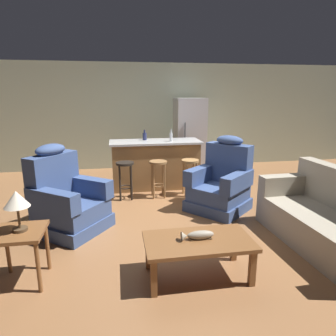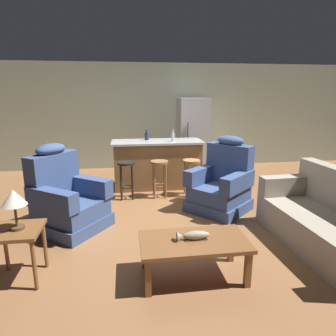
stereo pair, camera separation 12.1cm
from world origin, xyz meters
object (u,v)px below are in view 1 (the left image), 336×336
object	(u,v)px
recliner_near_island	(221,184)
bottle_short_amber	(171,137)
bar_stool_right	(190,171)
fish_figurine	(197,235)
coffee_table	(198,244)
recliner_near_lamp	(66,201)
couch	(331,221)
table_lamp	(17,201)
refrigerator	(189,135)
bottle_tall_green	(145,136)
kitchen_island	(155,164)
bar_stool_left	(125,174)
end_table	(20,240)
bar_stool_middle	(158,172)

from	to	relation	value
recliner_near_island	bottle_short_amber	distance (m)	1.53
bar_stool_right	fish_figurine	bearing A→B (deg)	-102.12
coffee_table	recliner_near_lamp	world-z (taller)	recliner_near_lamp
fish_figurine	bar_stool_right	bearing A→B (deg)	77.88
fish_figurine	couch	xyz separation A→B (m)	(1.79, 0.33, -0.12)
table_lamp	refrigerator	bearing A→B (deg)	56.90
couch	refrigerator	bearing A→B (deg)	-80.98
refrigerator	bottle_tall_green	size ratio (longest dim) A/B	8.49
couch	bottle_tall_green	xyz separation A→B (m)	(-2.01, 2.97, 0.69)
bottle_tall_green	bottle_short_amber	size ratio (longest dim) A/B	0.87
bottle_short_amber	bar_stool_right	bearing A→B (deg)	-62.74
kitchen_island	bar_stool_left	world-z (taller)	kitchen_island
recliner_near_island	table_lamp	distance (m)	3.09
recliner_near_lamp	end_table	distance (m)	1.23
kitchen_island	bottle_tall_green	bearing A→B (deg)	144.27
bar_stool_left	bar_stool_right	bearing A→B (deg)	0.00
fish_figurine	bottle_tall_green	bearing A→B (deg)	93.76
fish_figurine	table_lamp	distance (m)	1.79
table_lamp	bar_stool_middle	bearing A→B (deg)	54.10
refrigerator	bar_stool_left	bearing A→B (deg)	-131.54
table_lamp	refrigerator	size ratio (longest dim) A/B	0.23
bar_stool_right	recliner_near_island	bearing A→B (deg)	-65.24
kitchen_island	bar_stool_right	xyz separation A→B (m)	(0.56, -0.63, -0.01)
coffee_table	bar_stool_left	world-z (taller)	bar_stool_left
end_table	couch	bearing A→B (deg)	2.13
coffee_table	recliner_near_island	size ratio (longest dim) A/B	0.92
bar_stool_left	bottle_short_amber	bearing A→B (deg)	29.15
recliner_near_island	table_lamp	size ratio (longest dim) A/B	2.93
bottle_tall_green	bar_stool_left	bearing A→B (deg)	-119.17
bottle_tall_green	coffee_table	bearing A→B (deg)	-86.09
recliner_near_island	kitchen_island	world-z (taller)	recliner_near_island
recliner_near_lamp	kitchen_island	distance (m)	2.30
couch	table_lamp	distance (m)	3.57
coffee_table	bottle_short_amber	distance (m)	3.14
bar_stool_left	bar_stool_right	size ratio (longest dim) A/B	1.00
couch	bar_stool_middle	distance (m)	2.87
refrigerator	coffee_table	bearing A→B (deg)	-102.45
bar_stool_left	bottle_short_amber	distance (m)	1.20
bar_stool_right	refrigerator	bearing A→B (deg)	76.77
bar_stool_right	refrigerator	distance (m)	1.92
bar_stool_middle	refrigerator	distance (m)	2.14
bar_stool_middle	bar_stool_right	distance (m)	0.60
coffee_table	kitchen_island	xyz separation A→B (m)	(-0.03, 3.17, 0.11)
table_lamp	bar_stool_right	world-z (taller)	table_lamp
end_table	fish_figurine	bearing A→B (deg)	-6.42
end_table	bottle_short_amber	distance (m)	3.54
coffee_table	recliner_near_island	xyz separation A→B (m)	(0.88, 1.79, 0.06)
bar_stool_left	bar_stool_right	distance (m)	1.19
couch	bar_stool_right	distance (m)	2.53
recliner_near_lamp	bottle_short_amber	size ratio (longest dim) A/B	5.03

